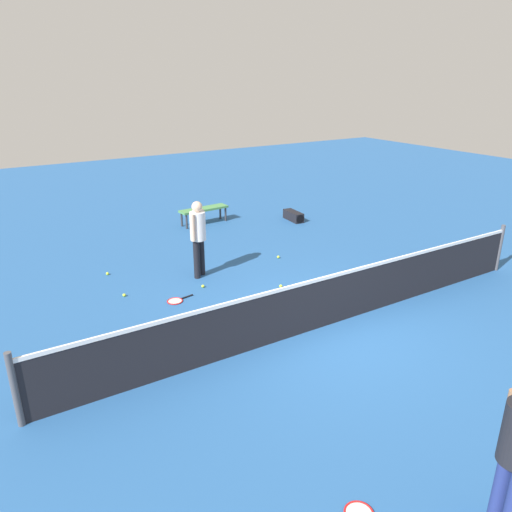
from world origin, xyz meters
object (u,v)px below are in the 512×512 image
tennis_ball_stray_left (124,295)px  equipment_bag (294,216)px  courtside_bench (204,210)px  player_near_side (198,233)px  tennis_ball_baseline (278,257)px  tennis_ball_midcourt (203,286)px  tennis_ball_by_net (199,260)px  tennis_ball_near_player (281,286)px  tennis_ball_stray_right (107,274)px  tennis_racket_near_player (176,301)px

tennis_ball_stray_left → equipment_bag: equipment_bag is taller
courtside_bench → player_near_side: bearing=62.5°
player_near_side → tennis_ball_baseline: (-2.11, 0.00, -0.98)m
equipment_bag → tennis_ball_midcourt: bearing=33.7°
player_near_side → tennis_ball_by_net: player_near_side is taller
tennis_ball_midcourt → tennis_ball_near_player: bearing=148.4°
tennis_ball_stray_right → tennis_ball_stray_left: bearing=88.6°
tennis_ball_near_player → tennis_ball_stray_left: (2.94, -1.30, 0.00)m
tennis_racket_near_player → tennis_ball_stray_right: tennis_ball_stray_right is taller
equipment_bag → tennis_ball_stray_left: bearing=23.1°
tennis_ball_stray_left → tennis_ball_baseline: bearing=-177.6°
tennis_ball_near_player → tennis_ball_stray_left: 3.21m
tennis_ball_stray_left → courtside_bench: courtside_bench is taller
tennis_ball_baseline → tennis_ball_midcourt: bearing=14.6°
player_near_side → tennis_racket_near_player: (0.96, 0.92, -1.00)m
tennis_ball_by_net → tennis_ball_midcourt: same height
tennis_ball_near_player → courtside_bench: size_ratio=0.04×
tennis_ball_midcourt → equipment_bag: equipment_bag is taller
tennis_ball_near_player → player_near_side: bearing=-51.3°
tennis_ball_near_player → tennis_ball_by_net: 2.43m
tennis_ball_by_net → player_near_side: bearing=66.0°
tennis_ball_near_player → tennis_ball_midcourt: bearing=-31.6°
tennis_ball_baseline → equipment_bag: bearing=-132.5°
tennis_ball_by_net → tennis_ball_midcourt: (0.59, 1.44, 0.00)m
tennis_ball_stray_left → tennis_ball_near_player: bearing=156.1°
equipment_bag → tennis_ball_stray_right: bearing=12.0°
player_near_side → courtside_bench: (-1.87, -3.60, -0.59)m
courtside_bench → equipment_bag: (-2.47, 1.17, -0.28)m
courtside_bench → tennis_ball_stray_left: bearing=46.0°
tennis_racket_near_player → tennis_ball_stray_left: tennis_ball_stray_left is taller
tennis_ball_baseline → tennis_ball_stray_left: (3.87, 0.16, 0.00)m
tennis_ball_by_net → tennis_racket_near_player: bearing=52.7°
tennis_ball_midcourt → tennis_ball_stray_left: size_ratio=1.00×
tennis_racket_near_player → tennis_ball_near_player: size_ratio=9.15×
tennis_ball_stray_right → equipment_bag: size_ratio=0.08×
player_near_side → tennis_racket_near_player: 1.66m
player_near_side → tennis_ball_stray_left: 2.02m
player_near_side → tennis_ball_by_net: (-0.37, -0.83, -0.98)m
courtside_bench → tennis_racket_near_player: bearing=57.9°
tennis_racket_near_player → tennis_ball_near_player: bearing=165.6°
tennis_ball_near_player → tennis_ball_stray_right: same height
equipment_bag → tennis_racket_near_player: bearing=32.3°
tennis_ball_near_player → tennis_ball_baseline: same height
tennis_racket_near_player → equipment_bag: 6.27m
tennis_ball_midcourt → tennis_ball_stray_right: same height
tennis_ball_by_net → courtside_bench: size_ratio=0.04×
tennis_ball_by_net → tennis_ball_stray_left: size_ratio=1.00×
tennis_ball_stray_left → player_near_side: bearing=-174.6°
tennis_ball_midcourt → tennis_ball_stray_right: 2.31m
player_near_side → tennis_ball_stray_left: (1.76, 0.17, -0.98)m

